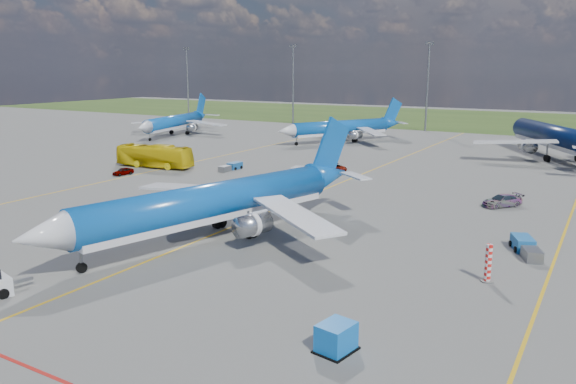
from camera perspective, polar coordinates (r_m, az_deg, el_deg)
The scene contains 16 objects.
ground at distance 50.99m, azimuth -12.64°, elevation -6.27°, with size 400.00×400.00×0.00m, color #585856.
grass_strip at distance 188.66m, azimuth 20.26°, elevation 6.83°, with size 400.00×80.00×0.01m, color #2D4719.
taxiway_lines at distance 72.76m, azimuth 2.43°, elevation -0.32°, with size 60.25×160.00×0.02m.
floodlight_masts at distance 146.90m, azimuth 21.61°, elevation 10.25°, with size 202.20×0.50×22.70m.
warning_post at distance 46.01m, azimuth 19.68°, elevation -6.82°, with size 0.50×0.50×3.00m, color red.
bg_jet_nw at distance 140.75m, azimuth -11.41°, elevation 5.67°, with size 27.04×35.49×9.29m, color #0C50A8, non-canonical shape.
bg_jet_nnw at distance 125.96m, azimuth 5.35°, elevation 5.09°, with size 26.47×34.75×9.10m, color #0C50A8, non-canonical shape.
bg_jet_n at distance 112.56m, azimuth 25.46°, elevation 3.04°, with size 33.49×43.96×11.51m, color #07163D, non-canonical shape.
main_airliner at distance 54.97m, azimuth -7.58°, elevation -4.69°, with size 30.26×39.72×10.40m, color #0C50A8, non-canonical shape.
uld_container at distance 33.74m, azimuth 4.91°, elevation -14.50°, with size 1.71×2.13×1.71m, color blue.
apron_bus at distance 95.55m, azimuth -13.40°, elevation 3.58°, with size 3.15×13.46×3.75m, color yellow.
service_car_a at distance 90.00m, azimuth -16.41°, elevation 2.03°, with size 1.35×3.35×1.14m, color #999999.
service_car_b at distance 90.23m, azimuth 4.90°, elevation 2.53°, with size 1.97×4.27×1.19m, color #999999.
service_car_c at distance 71.33m, azimuth 20.92°, elevation -0.82°, with size 2.03×5.00×1.45m, color #999999.
baggage_tug_w at distance 54.34m, azimuth 23.00°, elevation -5.18°, with size 3.46×5.57×1.22m.
baggage_tug_c at distance 91.13m, azimuth -5.78°, elevation 2.57°, with size 1.47×4.95×1.10m.
Camera 1 is at (33.40, -34.98, 16.15)m, focal length 35.00 mm.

